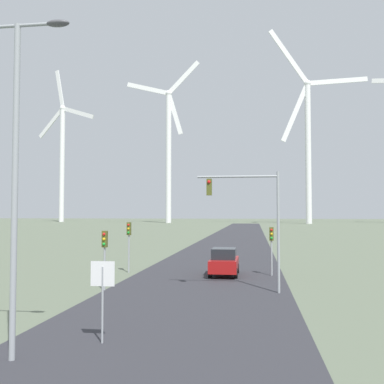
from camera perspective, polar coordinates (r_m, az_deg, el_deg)
road_surface at (r=52.66m, az=4.54°, el=-7.20°), size 10.00×240.00×0.01m
streetlamp at (r=14.13m, az=-21.49°, el=5.54°), size 3.20×0.32×9.83m
stop_sign_near at (r=15.15m, az=-11.29°, el=-11.59°), size 0.81×0.07×2.63m
traffic_light_post_near_left at (r=25.11m, az=-11.04°, el=-6.80°), size 0.28×0.34×3.22m
traffic_light_post_near_right at (r=30.68m, az=10.06°, el=-6.02°), size 0.28×0.34×3.23m
traffic_light_post_mid_left at (r=32.05m, az=-8.02°, el=-5.50°), size 0.28×0.34×3.53m
traffic_light_mast_overhead at (r=24.10m, az=7.43°, el=-1.88°), size 4.37×0.35×6.39m
car_approaching at (r=30.49m, az=4.10°, el=-8.83°), size 1.88×4.11×1.83m
wind_turbine_far_left at (r=211.73m, az=-16.16°, el=4.78°), size 30.25×10.42×69.49m
wind_turbine_left at (r=183.53m, az=-2.99°, el=5.99°), size 29.99×2.60×66.23m
wind_turbine_center at (r=176.21m, az=14.51°, el=6.88°), size 38.25×10.99×73.43m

